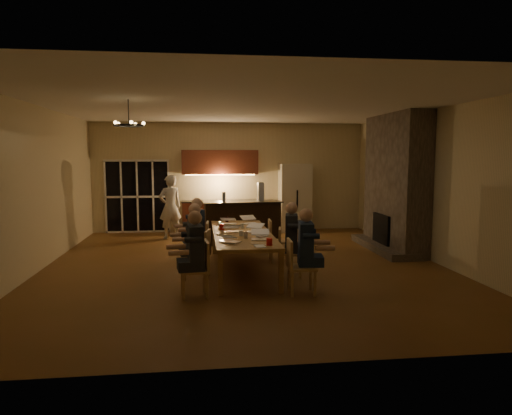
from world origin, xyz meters
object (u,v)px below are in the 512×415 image
Objects in this scene: redcup_near at (269,242)px; chair_left_far at (198,244)px; laptop_c at (231,226)px; mug_front at (241,233)px; laptop_b at (260,233)px; person_left_far at (197,231)px; bar_blender at (261,192)px; chair_right_near at (302,267)px; bar_island at (242,222)px; refrigerator at (295,198)px; plate_near at (262,236)px; plate_far at (257,226)px; can_silver at (246,235)px; laptop_f at (250,219)px; plate_left at (227,241)px; person_left_mid at (195,241)px; chair_right_mid at (290,252)px; mug_back at (220,224)px; chair_right_far at (279,241)px; dining_table at (242,251)px; can_cola at (227,219)px; laptop_a at (230,236)px; laptop_e at (229,219)px; chair_left_near at (194,269)px; redcup_mid at (222,227)px; chandelier at (129,125)px; person_right_near at (306,251)px; mug_mid at (242,226)px; bar_bottle at (224,197)px; standing_person at (170,207)px; person_left_near at (195,254)px; person_right_mid at (291,239)px; laptop_d at (253,227)px.

chair_left_far is at bearing 122.43° from redcup_near.
laptop_c is 3.20× the size of mug_front.
laptop_b is 0.54m from mug_front.
person_left_far is at bearing 121.69° from redcup_near.
chair_right_near is at bearing -98.57° from bar_blender.
person_left_far is at bearing -120.61° from bar_island.
refrigerator is 4.96m from laptop_c.
plate_far is (0.07, 1.27, 0.00)m from plate_near.
bar_island is 16.68× the size of can_silver.
chair_right_near is 2.78× the size of laptop_f.
plate_left is 1.02× the size of plate_far.
person_left_mid is 1.00× the size of person_left_far.
chair_left_far reaches higher than can_silver.
plate_near is (-0.53, 0.01, 0.31)m from chair_right_mid.
mug_back is at bearing 106.54° from mug_front.
bar_island reaches higher than chair_right_mid.
chair_right_far is (-1.13, -3.86, -0.55)m from refrigerator.
can_cola is (-0.21, 1.46, 0.44)m from dining_table.
laptop_a is at bearing -61.18° from plate_left.
laptop_e is at bearing 161.77° from laptop_f.
redcup_mid is at bearing 159.31° from chair_left_near.
person_left_far is (0.03, 1.07, 0.00)m from person_left_mid.
laptop_a is at bearing -16.97° from chandelier.
person_left_far reaches higher than bar_island.
person_right_near is at bearing -20.53° from chandelier.
refrigerator is 4.07m from plate_far.
bar_island reaches higher than mug_mid.
bar_bottle is at bearing 21.66° from person_right_near.
plate_far is 2.17m from bar_bottle.
mug_back is (-1.29, 2.34, 0.11)m from person_right_near.
plate_near is (0.28, -1.02, -0.04)m from mug_mid.
standing_person reaches higher than chair_left_near.
person_left_near is at bearing -139.04° from laptop_b.
standing_person is at bearing 41.62° from person_right_mid.
laptop_f is 1.62m from plate_near.
laptop_e is 0.46m from laptop_f.
dining_table is at bearing 103.88° from redcup_near.
standing_person is 3.23m from laptop_f.
laptop_b is at bearing -31.67° from can_silver.
refrigerator is 16.67× the size of redcup_mid.
redcup_near is (0.12, -1.30, -0.05)m from laptop_d.
mug_front is (-0.30, 0.45, -0.06)m from laptop_b.
laptop_f is 1.93m from bar_blender.
person_right_near reaches higher than dining_table.
redcup_mid is at bearing 76.85° from chair_left_far.
plate_left is at bearing -148.81° from plate_near.
chair_right_mid is 1.83m from mug_back.
chair_left_far is 1.35m from laptop_f.
redcup_near is 0.49× the size of plate_left.
chair_right_near is 1.69× the size of chandelier.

